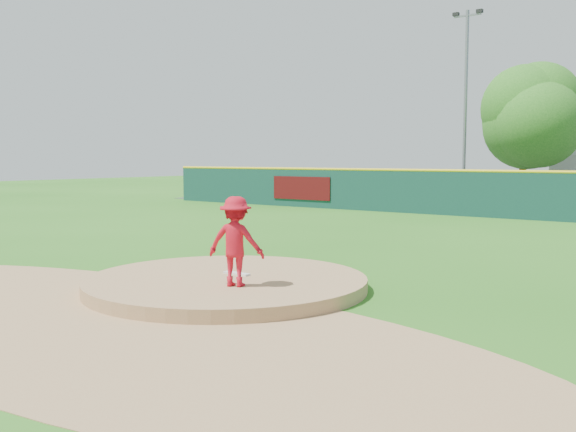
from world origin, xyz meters
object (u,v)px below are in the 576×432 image
Objects in this scene: deciduous_tree at (524,120)px; playground_slide at (339,188)px; light_pole_left at (466,98)px; pitcher at (236,241)px.

playground_slide is at bearing -162.11° from deciduous_tree.
deciduous_tree is 0.67× the size of light_pole_left.
playground_slide is 9.05m from light_pole_left.
light_pole_left is at bearing 42.88° from playground_slide.
pitcher is 0.22× the size of deciduous_tree.
pitcher is 25.95m from deciduous_tree.
playground_slide is 0.41× the size of deciduous_tree.
light_pole_left reaches higher than pitcher.
playground_slide is 0.28× the size of light_pole_left.
pitcher is at bearing -76.23° from light_pole_left.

